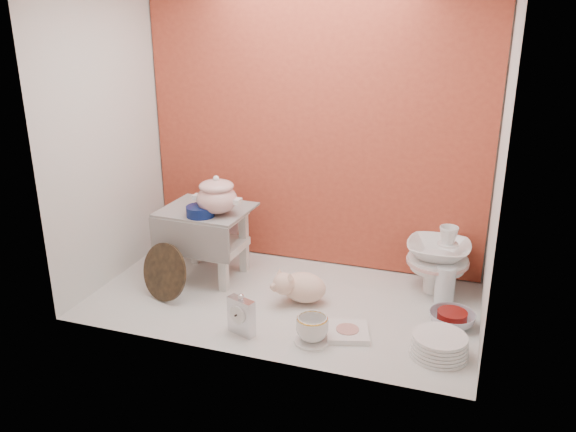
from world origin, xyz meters
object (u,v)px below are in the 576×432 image
at_px(blue_white_vase, 203,235).
at_px(soup_tureen, 217,195).
at_px(porcelain_tower, 438,258).
at_px(floral_platter, 204,227).
at_px(dinner_plate_stack, 439,345).
at_px(mantel_clock, 241,314).
at_px(plush_pig, 304,287).
at_px(crystal_bowl, 452,319).
at_px(gold_rim_teacup, 312,328).
at_px(step_stool, 208,243).

bearing_deg(blue_white_vase, soup_tureen, -51.59).
relative_size(blue_white_vase, porcelain_tower, 0.67).
height_order(floral_platter, porcelain_tower, floral_platter).
height_order(floral_platter, dinner_plate_stack, floral_platter).
xyz_separation_m(soup_tureen, mantel_clock, (0.29, -0.41, -0.37)).
relative_size(plush_pig, crystal_bowl, 1.35).
bearing_deg(dinner_plate_stack, mantel_clock, -172.87).
bearing_deg(blue_white_vase, gold_rim_teacup, -39.29).
bearing_deg(gold_rim_teacup, mantel_clock, -173.88).
height_order(floral_platter, gold_rim_teacup, floral_platter).
height_order(soup_tureen, mantel_clock, soup_tureen).
bearing_deg(blue_white_vase, plush_pig, -27.43).
height_order(floral_platter, blue_white_vase, floral_platter).
distance_m(step_stool, plush_pig, 0.57).
bearing_deg(gold_rim_teacup, soup_tureen, 147.36).
relative_size(floral_platter, plush_pig, 1.38).
distance_m(crystal_bowl, porcelain_tower, 0.36).
relative_size(floral_platter, porcelain_tower, 1.08).
relative_size(step_stool, plush_pig, 1.58).
bearing_deg(step_stool, crystal_bowl, -3.41).
xyz_separation_m(floral_platter, blue_white_vase, (-0.04, 0.05, -0.07)).
xyz_separation_m(step_stool, mantel_clock, (0.38, -0.47, -0.09)).
xyz_separation_m(step_stool, plush_pig, (0.55, -0.12, -0.10)).
distance_m(gold_rim_teacup, crystal_bowl, 0.63).
xyz_separation_m(soup_tureen, plush_pig, (0.46, -0.06, -0.39)).
relative_size(step_stool, mantel_clock, 2.32).
distance_m(plush_pig, gold_rim_teacup, 0.35).
bearing_deg(dinner_plate_stack, soup_tureen, 164.21).
distance_m(soup_tureen, mantel_clock, 0.63).
height_order(mantel_clock, dinner_plate_stack, mantel_clock).
bearing_deg(dinner_plate_stack, plush_pig, 158.74).
relative_size(step_stool, crystal_bowl, 2.14).
relative_size(plush_pig, dinner_plate_stack, 1.13).
bearing_deg(dinner_plate_stack, blue_white_vase, 155.46).
height_order(blue_white_vase, porcelain_tower, porcelain_tower).
distance_m(step_stool, crystal_bowl, 1.24).
height_order(mantel_clock, gold_rim_teacup, mantel_clock).
distance_m(step_stool, mantel_clock, 0.62).
distance_m(mantel_clock, porcelain_tower, 1.01).
distance_m(soup_tureen, floral_platter, 0.43).
relative_size(crystal_bowl, porcelain_tower, 0.58).
relative_size(mantel_clock, gold_rim_teacup, 1.35).
bearing_deg(step_stool, porcelain_tower, 12.22).
distance_m(gold_rim_teacup, dinner_plate_stack, 0.51).
distance_m(dinner_plate_stack, porcelain_tower, 0.59).
relative_size(soup_tureen, mantel_clock, 1.29).
xyz_separation_m(blue_white_vase, crystal_bowl, (1.38, -0.36, -0.08)).
xyz_separation_m(step_stool, gold_rim_teacup, (0.69, -0.44, -0.12)).
height_order(mantel_clock, crystal_bowl, mantel_clock).
distance_m(soup_tureen, gold_rim_teacup, 0.81).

